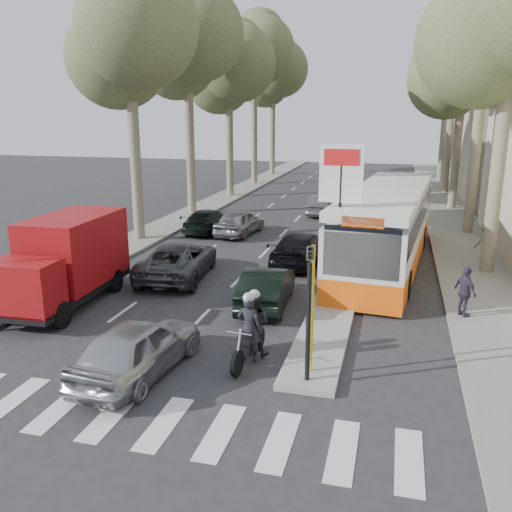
{
  "coord_description": "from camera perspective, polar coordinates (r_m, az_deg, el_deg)",
  "views": [
    {
      "loc": [
        5.11,
        -13.7,
        6.65
      ],
      "look_at": [
        0.36,
        4.54,
        1.6
      ],
      "focal_mm": 38.0,
      "sensor_mm": 36.0,
      "label": 1
    }
  ],
  "objects": [
    {
      "name": "queue_car_b",
      "position": [
        24.34,
        4.82,
        0.83
      ],
      "size": [
        2.41,
        5.08,
        1.43
      ],
      "primitive_type": "imported",
      "rotation": [
        0.0,
        0.0,
        3.06
      ],
      "color": "black",
      "rests_on": "ground"
    },
    {
      "name": "queue_car_c",
      "position": [
        30.06,
        -1.74,
        3.6
      ],
      "size": [
        2.16,
        4.36,
        1.43
      ],
      "primitive_type": "imported",
      "rotation": [
        0.0,
        0.0,
        3.03
      ],
      "color": "#94969B",
      "rests_on": "ground"
    },
    {
      "name": "red_truck",
      "position": [
        20.1,
        -19.31,
        -0.33
      ],
      "size": [
        2.39,
        5.85,
        3.08
      ],
      "rotation": [
        0.0,
        0.0,
        0.03
      ],
      "color": "black",
      "rests_on": "ground"
    },
    {
      "name": "median_left",
      "position": [
        44.21,
        -2.84,
        6.4
      ],
      "size": [
        2.4,
        64.0,
        0.12
      ],
      "primitive_type": "cube",
      "color": "gray",
      "rests_on": "ground"
    },
    {
      "name": "tree_l_d",
      "position": [
        51.73,
        -0.01,
        20.66
      ],
      "size": [
        7.4,
        7.2,
        15.66
      ],
      "color": "#6B604C",
      "rests_on": "ground"
    },
    {
      "name": "queue_car_e",
      "position": [
        30.9,
        -5.09,
        3.73
      ],
      "size": [
        1.89,
        4.49,
        1.29
      ],
      "primitive_type": "imported",
      "rotation": [
        0.0,
        0.0,
        3.13
      ],
      "color": "black",
      "rests_on": "ground"
    },
    {
      "name": "billboard",
      "position": [
        19.02,
        8.86,
        5.91
      ],
      "size": [
        1.5,
        12.1,
        5.6
      ],
      "color": "yellow",
      "rests_on": "ground"
    },
    {
      "name": "pedestrian_near",
      "position": [
        18.95,
        21.16,
        -3.53
      ],
      "size": [
        0.93,
        1.09,
        1.68
      ],
      "primitive_type": "imported",
      "rotation": [
        0.0,
        0.0,
        2.14
      ],
      "color": "#3C314A",
      "rests_on": "sidewalk_right"
    },
    {
      "name": "sidewalk_right",
      "position": [
        39.41,
        19.53,
        4.5
      ],
      "size": [
        3.2,
        70.0,
        0.12
      ],
      "primitive_type": "cube",
      "color": "gray",
      "rests_on": "ground"
    },
    {
      "name": "traffic_island",
      "position": [
        25.63,
        9.94,
        -0.09
      ],
      "size": [
        1.5,
        26.0,
        0.16
      ],
      "primitive_type": "cube",
      "color": "gray",
      "rests_on": "ground"
    },
    {
      "name": "tree_r_c",
      "position": [
        40.12,
        21.29,
        18.38
      ],
      "size": [
        7.4,
        7.2,
        13.32
      ],
      "color": "#6B604C",
      "rests_on": "ground"
    },
    {
      "name": "motorcycle",
      "position": [
        14.93,
        -0.44,
        -7.57
      ],
      "size": [
        0.9,
        2.38,
        2.02
      ],
      "rotation": [
        0.0,
        0.0,
        -0.1
      ],
      "color": "black",
      "rests_on": "ground"
    },
    {
      "name": "tree_l_c",
      "position": [
        43.88,
        -2.67,
        19.4
      ],
      "size": [
        7.4,
        7.2,
        13.71
      ],
      "color": "#6B604C",
      "rests_on": "ground"
    },
    {
      "name": "tree_l_b",
      "position": [
        36.53,
        -7.01,
        21.84
      ],
      "size": [
        7.4,
        7.2,
        14.88
      ],
      "color": "#6B604C",
      "rests_on": "ground"
    },
    {
      "name": "ground",
      "position": [
        16.06,
        -5.41,
        -9.53
      ],
      "size": [
        120.0,
        120.0,
        0.0
      ],
      "primitive_type": "plane",
      "color": "#28282B",
      "rests_on": "ground"
    },
    {
      "name": "dark_hatchback",
      "position": [
        19.01,
        1.15,
        -3.24
      ],
      "size": [
        1.75,
        4.34,
        1.4
      ],
      "primitive_type": "imported",
      "rotation": [
        0.0,
        0.0,
        3.2
      ],
      "color": "black",
      "rests_on": "ground"
    },
    {
      "name": "queue_car_a",
      "position": [
        22.48,
        -8.24,
        -0.42
      ],
      "size": [
        3.03,
        5.52,
        1.47
      ],
      "primitive_type": "imported",
      "rotation": [
        0.0,
        0.0,
        3.26
      ],
      "color": "#46484D",
      "rests_on": "ground"
    },
    {
      "name": "tree_l_a",
      "position": [
        29.13,
        -12.96,
        22.0
      ],
      "size": [
        7.4,
        7.2,
        14.1
      ],
      "color": "#6B604C",
      "rests_on": "ground"
    },
    {
      "name": "tree_r_d",
      "position": [
        48.18,
        20.53,
        19.36
      ],
      "size": [
        7.4,
        7.2,
        14.88
      ],
      "color": "#6B604C",
      "rests_on": "ground"
    },
    {
      "name": "pedestrian_far",
      "position": [
        26.64,
        22.97,
        1.41
      ],
      "size": [
        1.16,
        0.93,
        1.64
      ],
      "primitive_type": "imported",
      "rotation": [
        0.0,
        0.0,
        3.66
      ],
      "color": "#716755",
      "rests_on": "sidewalk_right"
    },
    {
      "name": "queue_car_d",
      "position": [
        36.13,
        6.98,
        5.31
      ],
      "size": [
        1.58,
        3.98,
        1.29
      ],
      "primitive_type": "imported",
      "rotation": [
        0.0,
        0.0,
        3.08
      ],
      "color": "#505258",
      "rests_on": "ground"
    },
    {
      "name": "tree_l_e",
      "position": [
        59.42,
        1.95,
        18.92
      ],
      "size": [
        7.4,
        7.2,
        14.49
      ],
      "color": "#6B604C",
      "rests_on": "ground"
    },
    {
      "name": "traffic_light_island",
      "position": [
        13.03,
        5.63,
        -3.72
      ],
      "size": [
        0.16,
        0.41,
        3.6
      ],
      "color": "black",
      "rests_on": "ground"
    },
    {
      "name": "silver_hatchback",
      "position": [
        14.5,
        -12.36,
        -9.36
      ],
      "size": [
        2.22,
        4.59,
        1.51
      ],
      "primitive_type": "imported",
      "rotation": [
        0.0,
        0.0,
        3.04
      ],
      "color": "#A6A7AE",
      "rests_on": "ground"
    },
    {
      "name": "tree_r_b",
      "position": [
        32.43,
        23.58,
        22.29
      ],
      "size": [
        7.4,
        7.2,
        15.27
      ],
      "color": "#6B604C",
      "rests_on": "ground"
    },
    {
      "name": "tree_r_e",
      "position": [
        56.09,
        19.78,
        17.97
      ],
      "size": [
        7.4,
        7.2,
        14.1
      ],
      "color": "#6B604C",
      "rests_on": "ground"
    },
    {
      "name": "city_bus",
      "position": [
        24.41,
        13.6,
        3.18
      ],
      "size": [
        4.19,
        13.4,
        3.47
      ],
      "rotation": [
        0.0,
        0.0,
        -0.1
      ],
      "color": "#FC5D0E",
      "rests_on": "ground"
    }
  ]
}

